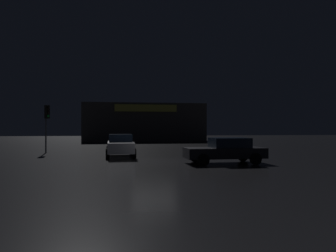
{
  "coord_description": "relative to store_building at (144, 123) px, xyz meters",
  "views": [
    {
      "loc": [
        -1.85,
        -17.56,
        1.96
      ],
      "look_at": [
        1.36,
        3.72,
        2.1
      ],
      "focal_mm": 32.69,
      "sensor_mm": 36.0,
      "label": 1
    }
  ],
  "objects": [
    {
      "name": "traffic_signal_main",
      "position": [
        -9.16,
        -22.0,
        0.03
      ],
      "size": [
        0.42,
        0.42,
        3.73
      ],
      "color": "#595B60",
      "rests_on": "ground"
    },
    {
      "name": "car_near",
      "position": [
        -3.47,
        -26.13,
        -2.0
      ],
      "size": [
        2.0,
        4.22,
        1.53
      ],
      "color": "#B7B7BF",
      "rests_on": "ground"
    },
    {
      "name": "car_far",
      "position": [
        2.31,
        -30.72,
        -2.07
      ],
      "size": [
        4.4,
        1.97,
        1.41
      ],
      "color": "black",
      "rests_on": "ground"
    },
    {
      "name": "store_building",
      "position": [
        0.0,
        0.0,
        0.0
      ],
      "size": [
        17.84,
        7.46,
        5.59
      ],
      "color": "#4C4742",
      "rests_on": "ground"
    },
    {
      "name": "ground_plane",
      "position": [
        -1.52,
        -29.39,
        -2.8
      ],
      "size": [
        120.0,
        120.0,
        0.0
      ],
      "primitive_type": "plane",
      "color": "black"
    }
  ]
}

